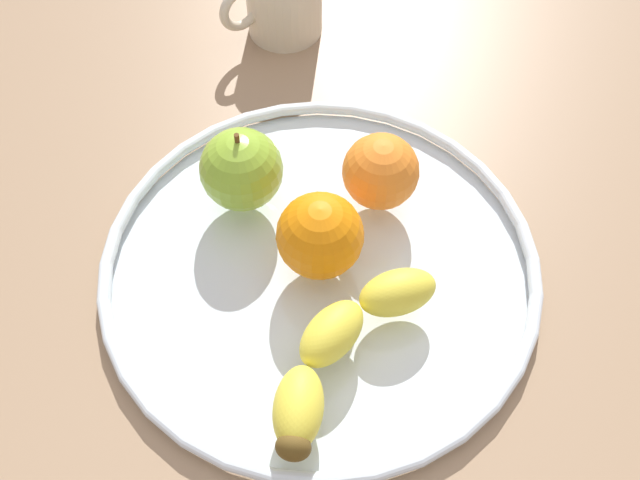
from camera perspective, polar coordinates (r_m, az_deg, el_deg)
The scene contains 6 objects.
ground_plane at distance 64.69cm, azimuth 0.00°, elevation -3.34°, with size 116.27×116.27×4.00cm, color #977A5B.
fruit_bowl at distance 62.19cm, azimuth 0.00°, elevation -1.98°, with size 38.29×38.29×1.80cm.
banana at distance 55.42cm, azimuth 1.76°, elevation -8.55°, with size 19.14×10.04×3.75cm.
apple at distance 62.87cm, azimuth -6.29°, elevation 5.62°, with size 7.36×7.36×8.16cm.
orange_front_right at distance 58.42cm, azimuth -0.18°, elevation 0.41°, with size 7.29×7.29×7.29cm, color orange.
orange_center at distance 62.93cm, azimuth 4.86°, elevation 5.47°, with size 6.82×6.82×6.82cm, color orange.
Camera 1 is at (18.57, 26.86, 53.84)cm, focal length 40.08 mm.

